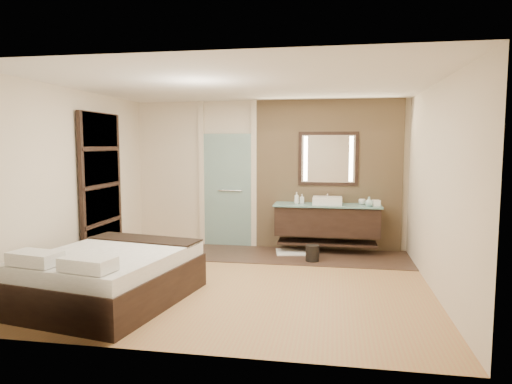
% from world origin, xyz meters
% --- Properties ---
extents(floor, '(5.00, 5.00, 0.00)m').
position_xyz_m(floor, '(0.00, 0.00, 0.00)').
color(floor, '#AC7348').
rests_on(floor, ground).
extents(tile_strip, '(3.80, 1.30, 0.01)m').
position_xyz_m(tile_strip, '(0.60, 1.60, 0.01)').
color(tile_strip, '#36241D').
rests_on(tile_strip, floor).
extents(stone_wall, '(2.60, 0.08, 2.70)m').
position_xyz_m(stone_wall, '(1.10, 2.21, 1.35)').
color(stone_wall, tan).
rests_on(stone_wall, floor).
extents(vanity, '(1.85, 0.55, 0.88)m').
position_xyz_m(vanity, '(1.10, 1.92, 0.58)').
color(vanity, black).
rests_on(vanity, stone_wall).
extents(mirror_unit, '(1.06, 0.04, 0.96)m').
position_xyz_m(mirror_unit, '(1.10, 2.16, 1.65)').
color(mirror_unit, black).
rests_on(mirror_unit, stone_wall).
extents(frosted_door, '(1.10, 0.12, 2.70)m').
position_xyz_m(frosted_door, '(-0.75, 2.20, 1.14)').
color(frosted_door, '#B8E9E3').
rests_on(frosted_door, floor).
extents(shoji_partition, '(0.06, 1.20, 2.40)m').
position_xyz_m(shoji_partition, '(-2.43, 0.60, 1.21)').
color(shoji_partition, black).
rests_on(shoji_partition, floor).
extents(bed, '(1.91, 2.23, 0.76)m').
position_xyz_m(bed, '(-1.45, -1.06, 0.32)').
color(bed, black).
rests_on(bed, floor).
extents(bath_mat, '(0.79, 0.61, 0.02)m').
position_xyz_m(bath_mat, '(0.59, 1.79, 0.02)').
color(bath_mat, silver).
rests_on(bath_mat, floor).
extents(waste_bin, '(0.27, 0.27, 0.27)m').
position_xyz_m(waste_bin, '(0.88, 1.25, 0.14)').
color(waste_bin, black).
rests_on(waste_bin, floor).
extents(tissue_box, '(0.14, 0.14, 0.10)m').
position_xyz_m(tissue_box, '(1.92, 1.83, 0.92)').
color(tissue_box, white).
rests_on(tissue_box, vanity).
extents(soap_bottle_a, '(0.10, 0.10, 0.20)m').
position_xyz_m(soap_bottle_a, '(0.57, 1.89, 0.97)').
color(soap_bottle_a, white).
rests_on(soap_bottle_a, vanity).
extents(soap_bottle_b, '(0.08, 0.08, 0.17)m').
position_xyz_m(soap_bottle_b, '(0.65, 1.96, 0.95)').
color(soap_bottle_b, '#B2B2B2').
rests_on(soap_bottle_b, vanity).
extents(soap_bottle_c, '(0.13, 0.13, 0.16)m').
position_xyz_m(soap_bottle_c, '(1.80, 1.78, 0.95)').
color(soap_bottle_c, '#A6D0CF').
rests_on(soap_bottle_c, vanity).
extents(cup, '(0.13, 0.13, 0.09)m').
position_xyz_m(cup, '(1.70, 2.00, 0.91)').
color(cup, white).
rests_on(cup, vanity).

